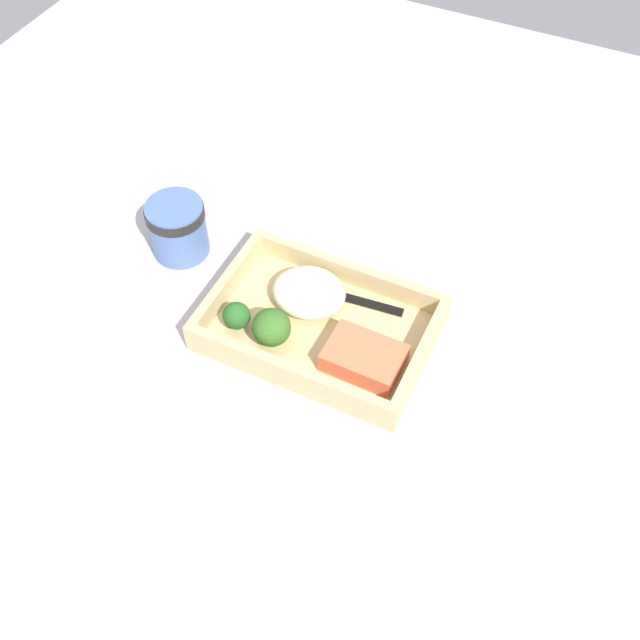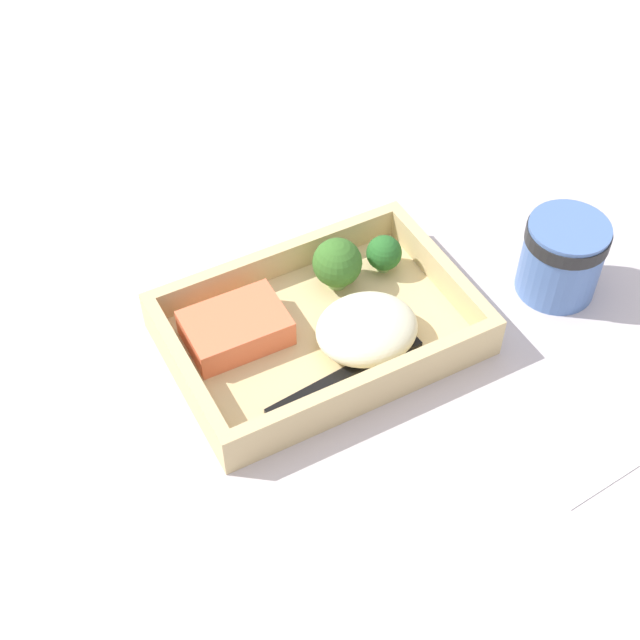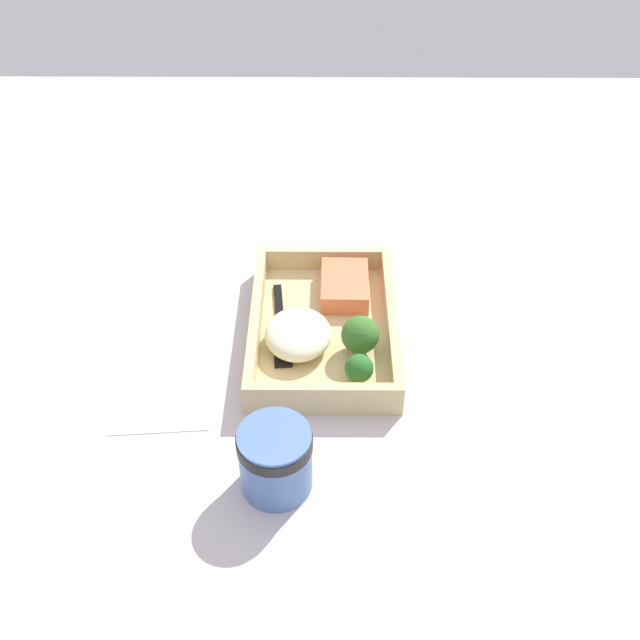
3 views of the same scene
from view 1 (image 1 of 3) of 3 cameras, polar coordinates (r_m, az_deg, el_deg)
The scene contains 10 objects.
ground_plane at distance 94.56cm, azimuth 0.00°, elevation -1.39°, with size 160.00×160.00×2.00cm, color #BEB5B7.
takeout_tray at distance 93.29cm, azimuth 0.00°, elevation -0.80°, with size 27.45×18.60×1.20cm, color #D0B67E.
tray_rim at distance 91.59cm, azimuth 0.00°, elevation 0.02°, with size 27.45×18.60×3.10cm.
salmon_fillet at distance 88.49cm, azimuth 3.37°, elevation -2.90°, with size 9.08×6.36×2.78cm, color #F17248.
mashed_potatoes at distance 94.04cm, azimuth -0.84°, elevation 2.12°, with size 9.42×8.36×3.67cm, color beige.
broccoli_floret_1 at distance 89.42cm, azimuth -3.71°, elevation -0.60°, with size 4.74×4.74×5.27cm.
broccoli_floret_2 at distance 91.87cm, azimuth -6.38°, elevation 0.30°, with size 3.46×3.46×3.86cm.
fork at distance 95.93cm, azimuth 1.18°, elevation 1.95°, with size 15.89×3.19×0.44cm.
paper_cup at distance 101.80cm, azimuth -10.82°, elevation 7.04°, with size 7.85×7.85×8.05cm.
receipt_slip at distance 109.01cm, azimuth -1.64°, elevation 8.55°, with size 7.98×11.61×0.24cm, color white.
Camera 1 is at (-24.51, 51.36, 74.52)cm, focal length 42.00 mm.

